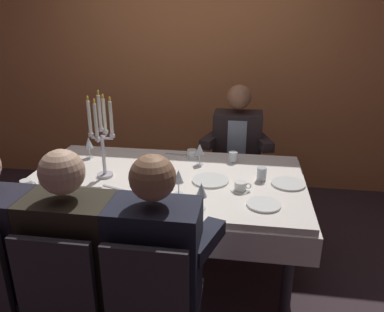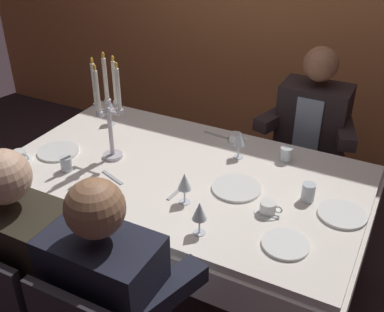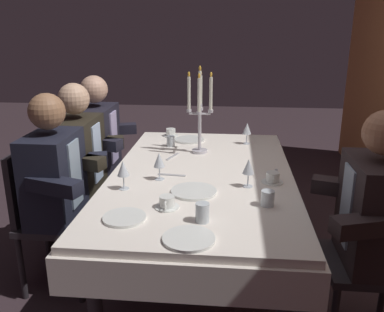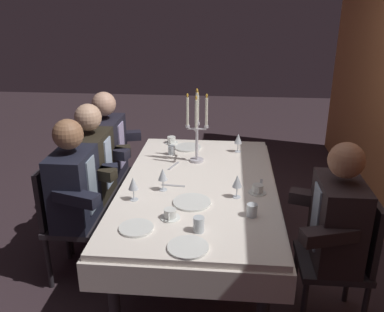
% 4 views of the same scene
% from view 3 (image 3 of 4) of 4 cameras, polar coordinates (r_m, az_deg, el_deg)
% --- Properties ---
extents(ground_plane, '(12.00, 12.00, 0.00)m').
position_cam_3_polar(ground_plane, '(2.88, 1.23, -16.25)').
color(ground_plane, '#35272C').
extents(dining_table, '(1.94, 1.14, 0.74)m').
position_cam_3_polar(dining_table, '(2.59, 1.32, -4.76)').
color(dining_table, white).
rests_on(dining_table, ground_plane).
extents(candelabra, '(0.19, 0.19, 0.61)m').
position_cam_3_polar(candelabra, '(2.87, 1.08, 6.03)').
color(candelabra, silver).
rests_on(candelabra, dining_table).
extents(dinner_plate_0, '(0.23, 0.23, 0.01)m').
position_cam_3_polar(dinner_plate_0, '(1.78, -0.45, -11.32)').
color(dinner_plate_0, white).
rests_on(dinner_plate_0, dining_table).
extents(dinner_plate_1, '(0.25, 0.25, 0.01)m').
position_cam_3_polar(dinner_plate_1, '(2.25, 0.25, -4.88)').
color(dinner_plate_1, white).
rests_on(dinner_plate_1, dining_table).
extents(dinner_plate_2, '(0.23, 0.23, 0.01)m').
position_cam_3_polar(dinner_plate_2, '(3.24, -0.34, 2.27)').
color(dinner_plate_2, white).
rests_on(dinner_plate_2, dining_table).
extents(dinner_plate_3, '(0.20, 0.20, 0.01)m').
position_cam_3_polar(dinner_plate_3, '(1.98, -9.30, -8.37)').
color(dinner_plate_3, white).
rests_on(dinner_plate_3, dining_table).
extents(wine_glass_0, '(0.07, 0.07, 0.16)m').
position_cam_3_polar(wine_glass_0, '(2.40, -4.55, -0.68)').
color(wine_glass_0, silver).
rests_on(wine_glass_0, dining_table).
extents(wine_glass_1, '(0.07, 0.07, 0.16)m').
position_cam_3_polar(wine_glass_1, '(2.29, -9.47, -1.84)').
color(wine_glass_1, silver).
rests_on(wine_glass_1, dining_table).
extents(wine_glass_2, '(0.07, 0.07, 0.16)m').
position_cam_3_polar(wine_glass_2, '(3.15, 7.59, 3.69)').
color(wine_glass_2, silver).
rests_on(wine_glass_2, dining_table).
extents(wine_glass_3, '(0.07, 0.07, 0.16)m').
position_cam_3_polar(wine_glass_3, '(2.31, 7.80, -1.56)').
color(wine_glass_3, silver).
rests_on(wine_glass_3, dining_table).
extents(water_tumbler_0, '(0.07, 0.07, 0.08)m').
position_cam_3_polar(water_tumbler_0, '(2.11, 10.37, -5.75)').
color(water_tumbler_0, silver).
rests_on(water_tumbler_0, dining_table).
extents(water_tumbler_1, '(0.06, 0.06, 0.08)m').
position_cam_3_polar(water_tumbler_1, '(3.09, -2.95, 2.08)').
color(water_tumbler_1, silver).
rests_on(water_tumbler_1, dining_table).
extents(water_tumbler_2, '(0.06, 0.06, 0.09)m').
position_cam_3_polar(water_tumbler_2, '(1.92, 1.44, -7.80)').
color(water_tumbler_2, silver).
rests_on(water_tumbler_2, dining_table).
extents(coffee_cup_0, '(0.13, 0.12, 0.06)m').
position_cam_3_polar(coffee_cup_0, '(3.37, -2.95, 3.22)').
color(coffee_cup_0, white).
rests_on(coffee_cup_0, dining_table).
extents(coffee_cup_1, '(0.13, 0.12, 0.06)m').
position_cam_3_polar(coffee_cup_1, '(2.07, -3.47, -6.44)').
color(coffee_cup_1, white).
rests_on(coffee_cup_1, dining_table).
extents(coffee_cup_2, '(0.13, 0.12, 0.06)m').
position_cam_3_polar(coffee_cup_2, '(2.42, 11.05, -3.01)').
color(coffee_cup_2, white).
rests_on(coffee_cup_2, dining_table).
extents(fork_0, '(0.17, 0.07, 0.01)m').
position_cam_3_polar(fork_0, '(2.84, -2.68, -0.06)').
color(fork_0, '#B7B7BC').
rests_on(fork_0, dining_table).
extents(knife_1, '(0.19, 0.04, 0.01)m').
position_cam_3_polar(knife_1, '(2.55, 11.50, -2.54)').
color(knife_1, '#B7B7BC').
rests_on(knife_1, dining_table).
extents(fork_2, '(0.03, 0.17, 0.01)m').
position_cam_3_polar(fork_2, '(2.50, -2.81, -2.63)').
color(fork_2, '#B7B7BC').
rests_on(fork_2, dining_table).
extents(seated_diner_0, '(0.63, 0.48, 1.24)m').
position_cam_3_polar(seated_diner_0, '(3.37, -12.97, 2.22)').
color(seated_diner_0, '#282328').
rests_on(seated_diner_0, ground_plane).
extents(seated_diner_1, '(0.63, 0.48, 1.24)m').
position_cam_3_polar(seated_diner_1, '(2.99, -15.44, 0.05)').
color(seated_diner_1, '#282328').
rests_on(seated_diner_1, ground_plane).
extents(seated_diner_2, '(0.63, 0.48, 1.24)m').
position_cam_3_polar(seated_diner_2, '(2.62, -18.61, -2.74)').
color(seated_diner_2, '#282328').
rests_on(seated_diner_2, ground_plane).
extents(seated_diner_3, '(0.63, 0.48, 1.24)m').
position_cam_3_polar(seated_diner_3, '(2.23, 23.93, -7.03)').
color(seated_diner_3, '#282328').
rests_on(seated_diner_3, ground_plane).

